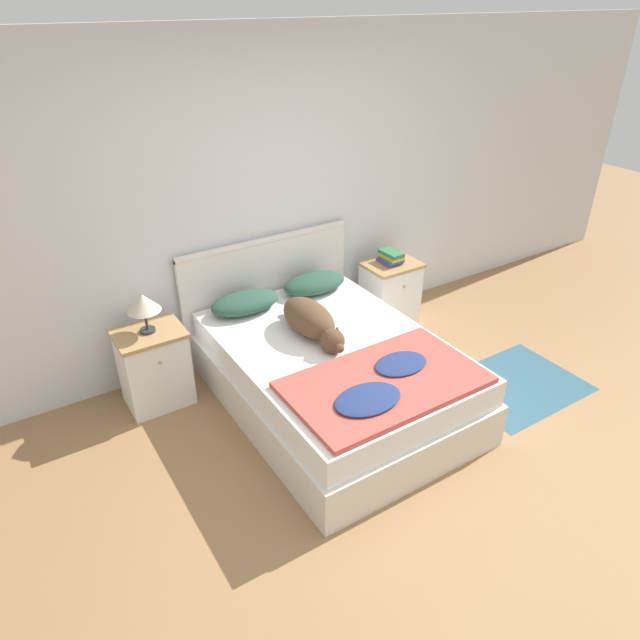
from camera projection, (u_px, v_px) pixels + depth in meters
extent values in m
plane|color=#997047|center=(426.00, 491.00, 3.56)|extent=(16.00, 16.00, 0.00)
cube|color=silver|center=(259.00, 202.00, 4.48)|extent=(9.00, 0.06, 2.55)
cube|color=silver|center=(334.00, 386.00, 4.24)|extent=(1.44, 1.99, 0.33)
cube|color=white|center=(335.00, 356.00, 4.10)|extent=(1.38, 1.93, 0.21)
cube|color=silver|center=(268.00, 294.00, 4.82)|extent=(1.52, 0.04, 0.97)
cylinder|color=silver|center=(265.00, 241.00, 4.58)|extent=(1.52, 0.06, 0.06)
cube|color=white|center=(155.00, 369.00, 4.20)|extent=(0.46, 0.36, 0.58)
cube|color=tan|center=(149.00, 333.00, 4.05)|extent=(0.48, 0.39, 0.03)
sphere|color=tan|center=(160.00, 363.00, 3.98)|extent=(0.02, 0.02, 0.02)
cube|color=white|center=(390.00, 295.00, 5.23)|extent=(0.46, 0.36, 0.58)
cube|color=tan|center=(392.00, 265.00, 5.07)|extent=(0.48, 0.39, 0.03)
sphere|color=tan|center=(404.00, 287.00, 5.01)|extent=(0.02, 0.02, 0.02)
ellipsoid|color=#284C3D|center=(245.00, 302.00, 4.44)|extent=(0.56, 0.32, 0.14)
ellipsoid|color=#284C3D|center=(315.00, 283.00, 4.74)|extent=(0.56, 0.32, 0.14)
cube|color=#BC4C42|center=(385.00, 382.00, 3.63)|extent=(1.26, 0.75, 0.04)
ellipsoid|color=navy|center=(368.00, 399.00, 3.42)|extent=(0.44, 0.30, 0.03)
ellipsoid|color=navy|center=(401.00, 364.00, 3.75)|extent=(0.38, 0.26, 0.03)
ellipsoid|color=brown|center=(309.00, 318.00, 4.14)|extent=(0.29, 0.55, 0.24)
sphere|color=brown|center=(332.00, 341.00, 3.93)|extent=(0.18, 0.18, 0.18)
ellipsoid|color=brown|center=(338.00, 347.00, 3.88)|extent=(0.08, 0.10, 0.07)
cone|color=brown|center=(325.00, 334.00, 3.88)|extent=(0.06, 0.06, 0.06)
cone|color=brown|center=(337.00, 330.00, 3.93)|extent=(0.06, 0.06, 0.06)
ellipsoid|color=brown|center=(298.00, 311.00, 4.36)|extent=(0.17, 0.25, 0.09)
cube|color=#703D7F|center=(390.00, 261.00, 5.07)|extent=(0.18, 0.19, 0.02)
cube|color=#285689|center=(391.00, 260.00, 5.05)|extent=(0.17, 0.19, 0.02)
cube|color=gold|center=(392.00, 257.00, 5.05)|extent=(0.14, 0.19, 0.03)
cube|color=#337547|center=(391.00, 253.00, 5.04)|extent=(0.14, 0.23, 0.03)
cylinder|color=#2D2D33|center=(148.00, 330.00, 4.04)|extent=(0.11, 0.11, 0.02)
cylinder|color=#2D2D33|center=(146.00, 320.00, 4.00)|extent=(0.02, 0.02, 0.15)
cone|color=beige|center=(143.00, 303.00, 3.93)|extent=(0.24, 0.24, 0.13)
cube|color=#335B70|center=(516.00, 384.00, 4.52)|extent=(1.01, 0.79, 0.00)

